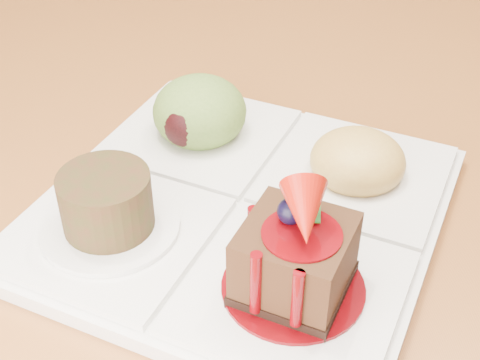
% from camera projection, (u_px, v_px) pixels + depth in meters
% --- Properties ---
extents(ground, '(6.00, 6.00, 0.00)m').
position_uv_depth(ground, '(326.00, 343.00, 1.34)').
color(ground, '#5A3219').
extents(dining_table, '(1.00, 1.80, 0.75)m').
position_uv_depth(dining_table, '(364.00, 26.00, 0.93)').
color(dining_table, brown).
rests_on(dining_table, ground).
extents(sampler_plate, '(0.29, 0.29, 0.11)m').
position_uv_depth(sampler_plate, '(240.00, 190.00, 0.49)').
color(sampler_plate, silver).
rests_on(sampler_plate, dining_table).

